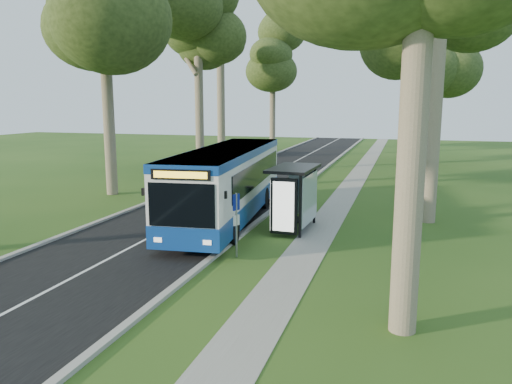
% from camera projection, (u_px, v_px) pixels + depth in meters
% --- Properties ---
extents(ground, '(120.00, 120.00, 0.00)m').
position_uv_depth(ground, '(232.00, 243.00, 19.63)').
color(ground, '#254716').
rests_on(ground, ground).
extents(road, '(7.00, 100.00, 0.02)m').
position_uv_depth(road, '(233.00, 194.00, 30.05)').
color(road, black).
rests_on(road, ground).
extents(kerb_east, '(0.25, 100.00, 0.12)m').
position_uv_depth(kerb_east, '(289.00, 196.00, 29.04)').
color(kerb_east, '#9E9B93').
rests_on(kerb_east, ground).
extents(kerb_west, '(0.25, 100.00, 0.12)m').
position_uv_depth(kerb_west, '(180.00, 190.00, 31.03)').
color(kerb_west, '#9E9B93').
rests_on(kerb_west, ground).
extents(centre_line, '(0.12, 100.00, 0.00)m').
position_uv_depth(centre_line, '(233.00, 194.00, 30.04)').
color(centre_line, white).
rests_on(centre_line, road).
extents(footpath, '(1.50, 100.00, 0.02)m').
position_uv_depth(footpath, '(341.00, 200.00, 28.20)').
color(footpath, gray).
rests_on(footpath, ground).
extents(bus, '(3.88, 12.94, 3.38)m').
position_uv_depth(bus, '(228.00, 183.00, 23.17)').
color(bus, white).
rests_on(bus, ground).
extents(bus_stop_sign, '(0.17, 0.32, 2.33)m').
position_uv_depth(bus_stop_sign, '(236.00, 217.00, 17.61)').
color(bus_stop_sign, gray).
rests_on(bus_stop_sign, ground).
extents(bus_shelter, '(1.85, 3.26, 2.74)m').
position_uv_depth(bus_shelter, '(294.00, 187.00, 21.01)').
color(bus_shelter, black).
rests_on(bus_shelter, ground).
extents(litter_bin, '(0.50, 0.50, 0.87)m').
position_uv_depth(litter_bin, '(295.00, 196.00, 27.24)').
color(litter_bin, black).
rests_on(litter_bin, ground).
extents(car_white, '(3.35, 4.95, 1.56)m').
position_uv_depth(car_white, '(219.00, 159.00, 41.46)').
color(car_white, silver).
rests_on(car_white, ground).
extents(car_silver, '(2.82, 4.36, 1.36)m').
position_uv_depth(car_silver, '(265.00, 148.00, 52.75)').
color(car_silver, '#B2B4BA').
rests_on(car_silver, ground).
extents(tree_west_b, '(5.20, 5.20, 14.65)m').
position_uv_depth(tree_west_b, '(103.00, 6.00, 28.23)').
color(tree_west_b, '#7A6B56').
rests_on(tree_west_b, ground).
extents(tree_west_c, '(5.20, 5.20, 14.16)m').
position_uv_depth(tree_west_c, '(198.00, 34.00, 37.29)').
color(tree_west_c, '#7A6B56').
rests_on(tree_west_c, ground).
extents(tree_west_d, '(5.20, 5.20, 18.91)m').
position_uv_depth(tree_west_d, '(220.00, 10.00, 46.66)').
color(tree_west_d, '#7A6B56').
rests_on(tree_west_d, ground).
extents(tree_west_e, '(5.20, 5.20, 14.31)m').
position_uv_depth(tree_west_e, '(273.00, 56.00, 55.97)').
color(tree_west_e, '#7A6B56').
rests_on(tree_west_e, ground).
extents(tree_east_c, '(5.20, 5.20, 15.22)m').
position_uv_depth(tree_east_c, '(420.00, 12.00, 32.66)').
color(tree_east_c, '#7A6B56').
rests_on(tree_east_c, ground).
extents(tree_east_d, '(5.20, 5.20, 13.52)m').
position_uv_depth(tree_east_d, '(431.00, 50.00, 43.85)').
color(tree_east_d, '#7A6B56').
rests_on(tree_east_d, ground).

